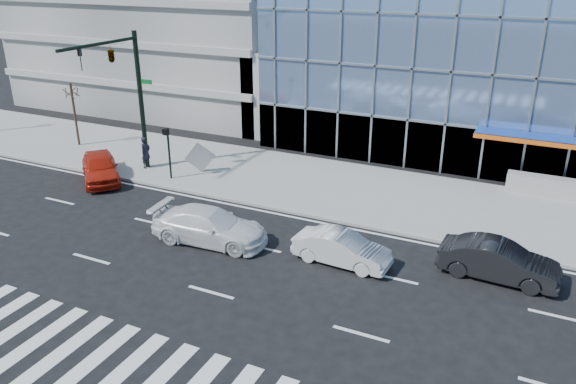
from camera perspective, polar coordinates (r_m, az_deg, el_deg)
name	(u,v)px	position (r m, az deg, el deg)	size (l,w,h in m)	color
ground	(261,248)	(24.87, -2.80, -5.66)	(160.00, 160.00, 0.00)	black
sidewalk	(328,186)	(31.45, 4.10, 0.66)	(120.00, 8.00, 0.15)	gray
ramp_block	(304,90)	(41.68, 1.62, 10.35)	(6.00, 8.00, 6.00)	gray
traffic_signal	(120,71)	(32.60, -16.66, 11.72)	(1.14, 5.74, 8.00)	black
ped_signal_post	(168,145)	(32.25, -12.10, 4.66)	(0.30, 0.33, 3.00)	black
street_tree_near	(71,92)	(39.92, -21.14, 9.48)	(1.10, 1.10, 4.23)	#332319
white_suv	(210,226)	(25.28, -7.95, -3.43)	(2.16, 5.30, 1.54)	white
white_sedan	(342,248)	(23.45, 5.49, -5.73)	(1.43, 4.10, 1.35)	silver
dark_sedan	(499,261)	(23.75, 20.62, -6.58)	(1.61, 4.61, 1.52)	black
red_sedan	(100,167)	(33.80, -18.56, 2.40)	(1.89, 4.70, 1.60)	red
pedestrian	(146,152)	(34.71, -14.26, 3.92)	(0.69, 0.45, 1.89)	black
tilted_panel	(200,157)	(33.31, -8.94, 3.51)	(1.30, 0.06, 1.30)	#9B9B9B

